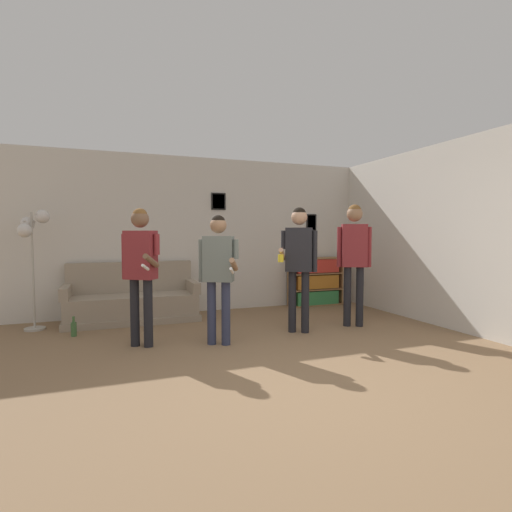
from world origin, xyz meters
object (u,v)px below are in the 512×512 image
(bookshelf, at_px, (315,281))
(floor_lamp, at_px, (32,236))
(person_player_foreground_center, at_px, (218,266))
(person_spectator_near_bookshelf, at_px, (354,251))
(bottle_on_floor, at_px, (74,329))
(couch, at_px, (132,302))
(person_watcher_holding_cup, at_px, (299,255))
(person_player_foreground_left, at_px, (141,262))

(bookshelf, distance_m, floor_lamp, 4.82)
(person_player_foreground_center, xyz_separation_m, person_spectator_near_bookshelf, (2.13, 0.25, 0.15))
(bottle_on_floor, bearing_deg, person_player_foreground_center, -31.94)
(couch, distance_m, bookshelf, 3.39)
(person_watcher_holding_cup, relative_size, bottle_on_floor, 6.47)
(couch, height_order, person_watcher_holding_cup, person_watcher_holding_cup)
(person_player_foreground_center, bearing_deg, couch, 116.93)
(bottle_on_floor, bearing_deg, person_watcher_holding_cup, -16.58)
(person_player_foreground_left, bearing_deg, bottle_on_floor, 134.84)
(couch, xyz_separation_m, bottle_on_floor, (-0.80, -0.73, -0.19))
(bookshelf, distance_m, person_watcher_holding_cup, 2.28)
(couch, relative_size, person_player_foreground_center, 1.26)
(bookshelf, height_order, floor_lamp, floor_lamp)
(person_player_foreground_left, xyz_separation_m, person_player_foreground_center, (0.90, -0.25, -0.06))
(couch, distance_m, person_player_foreground_left, 1.71)
(floor_lamp, relative_size, person_spectator_near_bookshelf, 0.95)
(person_player_foreground_center, bearing_deg, floor_lamp, 143.70)
(floor_lamp, height_order, bottle_on_floor, floor_lamp)
(bookshelf, bearing_deg, couch, -176.72)
(couch, xyz_separation_m, floor_lamp, (-1.35, -0.13, 1.05))
(person_player_foreground_center, relative_size, bottle_on_floor, 5.98)
(floor_lamp, distance_m, person_spectator_near_bookshelf, 4.62)
(couch, height_order, person_player_foreground_center, person_player_foreground_center)
(floor_lamp, height_order, person_spectator_near_bookshelf, person_spectator_near_bookshelf)
(floor_lamp, relative_size, person_player_foreground_left, 1.02)
(couch, bearing_deg, floor_lamp, -174.33)
(couch, bearing_deg, bookshelf, 3.28)
(person_player_foreground_center, bearing_deg, person_watcher_holding_cup, 9.41)
(person_spectator_near_bookshelf, bearing_deg, bookshelf, 79.18)
(person_spectator_near_bookshelf, bearing_deg, person_player_foreground_left, 179.90)
(floor_lamp, distance_m, person_player_foreground_left, 1.98)
(person_player_foreground_center, bearing_deg, bottle_on_floor, 148.06)
(floor_lamp, height_order, person_player_foreground_left, floor_lamp)
(bookshelf, xyz_separation_m, person_player_foreground_left, (-3.37, -1.74, 0.58))
(person_player_foreground_left, relative_size, person_player_foreground_center, 1.05)
(couch, xyz_separation_m, person_watcher_holding_cup, (2.11, -1.60, 0.78))
(bookshelf, height_order, person_watcher_holding_cup, person_watcher_holding_cup)
(couch, height_order, bottle_on_floor, couch)
(person_player_foreground_center, relative_size, person_watcher_holding_cup, 0.92)
(person_player_foreground_left, relative_size, bottle_on_floor, 6.27)
(couch, distance_m, floor_lamp, 1.71)
(person_player_foreground_center, bearing_deg, bookshelf, 38.89)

